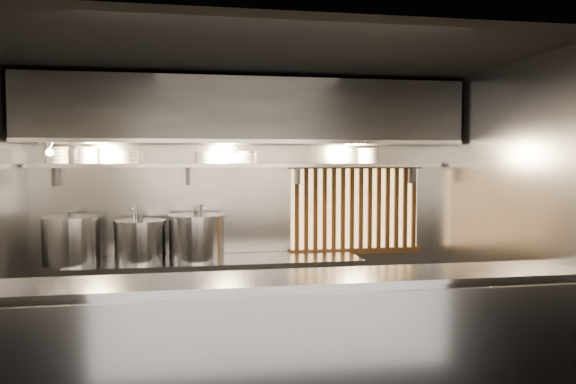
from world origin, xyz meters
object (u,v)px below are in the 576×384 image
object	(u,v)px
stock_pot_left	(72,240)
stock_pot_right	(197,237)
heat_lamp	(47,146)
stock_pot_mid	(140,241)
pendant_bulb	(236,158)

from	to	relation	value
stock_pot_left	stock_pot_right	bearing A→B (deg)	0.51
stock_pot_right	heat_lamp	bearing A→B (deg)	-168.04
heat_lamp	stock_pot_mid	bearing A→B (deg)	19.94
heat_lamp	stock_pot_right	distance (m)	1.69
pendant_bulb	stock_pot_left	world-z (taller)	pendant_bulb
stock_pot_left	stock_pot_right	size ratio (longest dim) A/B	0.84
stock_pot_left	stock_pot_mid	distance (m)	0.66
pendant_bulb	stock_pot_mid	bearing A→B (deg)	-176.76
stock_pot_left	stock_pot_mid	world-z (taller)	stock_pot_left
stock_pot_left	stock_pot_mid	size ratio (longest dim) A/B	1.00
heat_lamp	stock_pot_right	world-z (taller)	heat_lamp
pendant_bulb	stock_pot_mid	size ratio (longest dim) A/B	0.29
heat_lamp	pendant_bulb	xyz separation A→B (m)	(1.80, 0.35, -0.11)
pendant_bulb	stock_pot_mid	xyz separation A→B (m)	(-0.99, -0.06, -0.85)
heat_lamp	stock_pot_left	size ratio (longest dim) A/B	0.54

